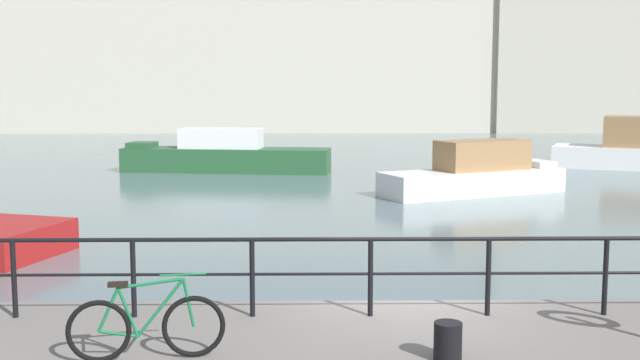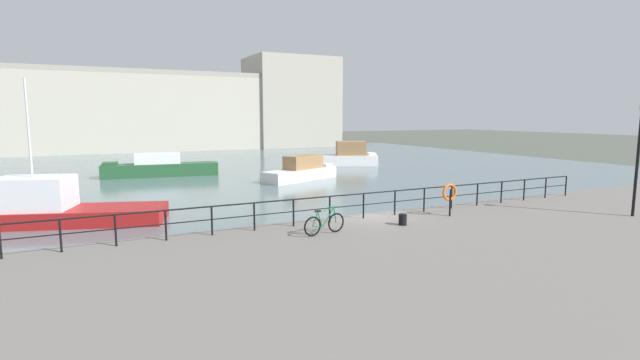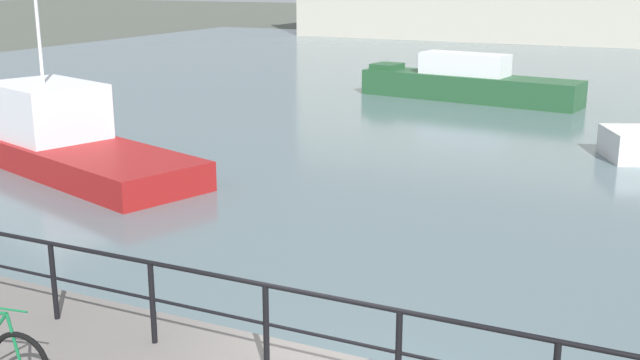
{
  "view_description": "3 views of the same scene",
  "coord_description": "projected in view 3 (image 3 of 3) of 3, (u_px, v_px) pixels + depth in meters",
  "views": [
    {
      "loc": [
        -1.44,
        -11.02,
        4.07
      ],
      "look_at": [
        -1.15,
        7.29,
        1.82
      ],
      "focal_mm": 44.07,
      "sensor_mm": 36.0,
      "label": 1
    },
    {
      "loc": [
        -10.76,
        -17.2,
        5.22
      ],
      "look_at": [
        -0.42,
        3.71,
        2.02
      ],
      "focal_mm": 26.37,
      "sensor_mm": 36.0,
      "label": 2
    },
    {
      "loc": [
        3.42,
        -7.73,
        5.38
      ],
      "look_at": [
        -2.33,
        4.28,
        1.8
      ],
      "focal_mm": 43.55,
      "sensor_mm": 36.0,
      "label": 3
    }
  ],
  "objects": [
    {
      "name": "water_basin",
      "position": [
        607.0,
        92.0,
        35.85
      ],
      "size": [
        80.0,
        60.0,
        0.01
      ],
      "primitive_type": "cube",
      "color": "slate",
      "rests_on": "ground_plane"
    },
    {
      "name": "moored_red_daysailer",
      "position": [
        467.0,
        83.0,
        33.48
      ],
      "size": [
        9.74,
        3.2,
        2.01
      ],
      "rotation": [
        0.0,
        0.0,
        3.01
      ],
      "color": "#23512D",
      "rests_on": "water_basin"
    },
    {
      "name": "moored_small_launch",
      "position": [
        62.0,
        138.0,
        21.93
      ],
      "size": [
        9.56,
        5.42,
        6.96
      ],
      "rotation": [
        0.0,
        0.0,
        2.83
      ],
      "color": "maroon",
      "rests_on": "water_basin"
    },
    {
      "name": "quay_railing",
      "position": [
        266.0,
        311.0,
        8.71
      ],
      "size": [
        25.45,
        0.07,
        1.08
      ],
      "color": "black",
      "rests_on": "quay_promenade"
    }
  ]
}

